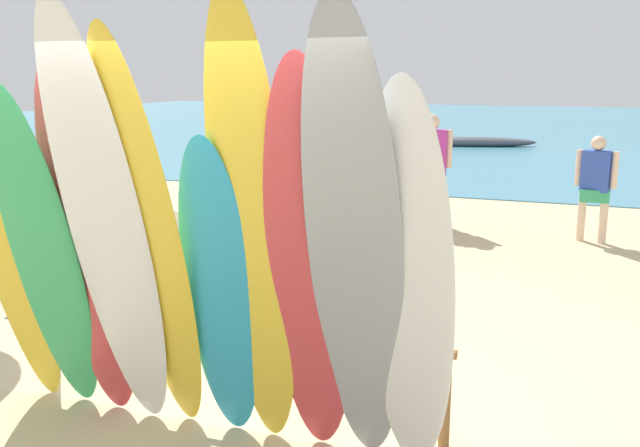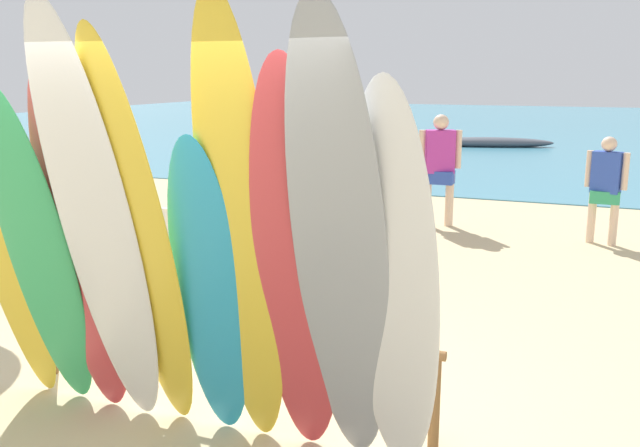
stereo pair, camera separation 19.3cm
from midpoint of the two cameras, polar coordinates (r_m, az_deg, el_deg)
name	(u,v)px [view 2 (the right image)]	position (r m, az deg, el deg)	size (l,w,h in m)	color
ground	(492,166)	(18.26, 14.41, 4.63)	(60.00, 60.00, 0.00)	#D3BC8C
ocean_water	(538,126)	(33.19, 17.80, 7.76)	(60.00, 40.00, 0.02)	teal
surfboard_rack	(220,337)	(4.90, -7.17, -9.36)	(3.17, 0.07, 0.66)	brown
surfboard_yellow_0	(3,245)	(5.10, -23.91, -1.69)	(0.48, 0.06, 2.44)	yellow
surfboard_green_1	(40,255)	(4.87, -21.23, -2.49)	(0.51, 0.08, 2.37)	#38B266
surfboard_red_2	(81,245)	(4.71, -18.12, -1.72)	(0.56, 0.08, 2.50)	#D13D42
surfboard_white_3	(98,231)	(4.38, -16.75, -0.64)	(0.56, 0.07, 2.85)	white
surfboard_yellow_4	(140,245)	(4.30, -13.49, -1.75)	(0.47, 0.06, 2.70)	yellow
surfboard_teal_5	(209,293)	(4.30, -7.92, -5.76)	(0.48, 0.06, 2.03)	#289EC6
surfboard_yellow_6	(240,235)	(4.04, -5.28, -0.99)	(0.51, 0.07, 2.84)	yellow
surfboard_red_7	(297,269)	(3.95, -0.55, -3.83)	(0.53, 0.06, 2.50)	#D13D42
surfboard_grey_8	(340,254)	(3.75, 3.13, -2.58)	(0.56, 0.06, 2.80)	#999EA3
surfboard_white_9	(394,291)	(3.78, 7.66, -5.60)	(0.51, 0.07, 2.38)	white
beachgoer_by_water	(334,151)	(12.85, 1.63, 6.01)	(0.41, 0.59, 1.58)	#9E704C
beachgoer_midbeach	(606,183)	(10.26, 23.16, 3.13)	(0.55, 0.29, 1.50)	beige
beachgoer_strolling	(363,183)	(8.77, 4.26, 3.38)	(0.62, 0.32, 1.68)	tan
beachgoer_photographing	(362,166)	(10.90, 4.03, 4.80)	(0.41, 0.59, 1.57)	brown
beachgoer_near_rack	(440,162)	(10.74, 10.42, 5.01)	(0.62, 0.36, 1.73)	beige
beach_chair_red	(48,256)	(7.82, -20.99, -2.55)	(0.68, 0.78, 0.83)	#B7B7BC
beach_chair_blue	(169,241)	(8.15, -11.81, -1.43)	(0.56, 0.75, 0.81)	#B7B7BC
distant_boat	(487,142)	(23.05, 13.98, 6.56)	(4.23, 1.78, 0.33)	#4C515B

